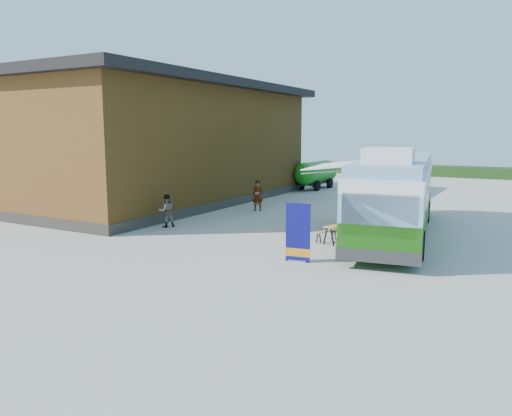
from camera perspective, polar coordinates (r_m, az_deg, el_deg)
The scene contains 9 objects.
ground at distance 18.27m, azimuth -2.01°, elevation -5.35°, with size 100.00×100.00×0.00m, color #BCB7AD.
barn at distance 31.96m, azimuth -8.91°, elevation 7.09°, with size 9.60×21.20×7.50m.
bus at distance 22.17m, azimuth 15.71°, elevation 1.70°, with size 4.62×12.90×3.88m.
awning at distance 22.47m, azimuth 10.53°, elevation 4.44°, with size 3.56×5.02×0.55m.
banner at distance 17.16m, azimuth 4.80°, elevation -3.44°, with size 0.88×0.27×2.04m.
picnic_table at distance 20.21m, azimuth 9.20°, elevation -2.49°, with size 1.59×1.50×0.73m.
person_a at distance 28.12m, azimuth 0.21°, elevation 1.40°, with size 0.63×0.41×1.71m, color #999999.
person_b at distance 23.69m, azimuth -10.19°, elevation -0.32°, with size 0.75×0.59×1.55m, color #999999.
slurry_tanker at distance 39.32m, azimuth 6.88°, elevation 3.99°, with size 1.96×5.81×2.15m.
Camera 1 is at (9.21, -15.14, 4.44)m, focal length 35.00 mm.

